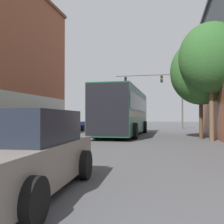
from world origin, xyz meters
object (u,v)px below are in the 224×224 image
(traffic_signal_gantry, at_px, (162,88))
(parked_car_left_far, at_px, (99,123))
(parked_car_left_mid, at_px, (47,127))
(street_tree_far, at_px, (201,72))
(street_tree_near, at_px, (211,58))
(parked_car_left_distant, at_px, (69,124))
(bus, at_px, (123,110))
(hatchback_foreground, at_px, (20,154))

(traffic_signal_gantry, bearing_deg, parked_car_left_far, -174.28)
(parked_car_left_mid, relative_size, street_tree_far, 0.68)
(parked_car_left_mid, relative_size, parked_car_left_far, 0.98)
(parked_car_left_far, relative_size, street_tree_near, 0.64)
(parked_car_left_distant, bearing_deg, street_tree_far, -117.69)
(parked_car_left_distant, bearing_deg, traffic_signal_gantry, -42.63)
(bus, bearing_deg, street_tree_near, -121.36)
(parked_car_left_mid, distance_m, street_tree_far, 10.92)
(parked_car_left_far, height_order, traffic_signal_gantry, traffic_signal_gantry)
(parked_car_left_mid, relative_size, parked_car_left_distant, 0.94)
(parked_car_left_mid, distance_m, parked_car_left_distant, 5.64)
(hatchback_foreground, height_order, parked_car_left_far, hatchback_foreground)
(bus, height_order, street_tree_far, street_tree_far)
(parked_car_left_mid, bearing_deg, parked_car_left_distant, 2.32)
(traffic_signal_gantry, xyz_separation_m, street_tree_far, (2.76, -14.71, -0.72))
(traffic_signal_gantry, distance_m, street_tree_near, 16.40)
(hatchback_foreground, distance_m, street_tree_far, 13.94)
(parked_car_left_distant, height_order, traffic_signal_gantry, traffic_signal_gantry)
(parked_car_left_far, distance_m, traffic_signal_gantry, 8.69)
(bus, height_order, hatchback_foreground, bus)
(street_tree_far, bearing_deg, bus, 158.47)
(parked_car_left_far, height_order, parked_car_left_distant, parked_car_left_distant)
(hatchback_foreground, relative_size, street_tree_far, 0.66)
(parked_car_left_far, xyz_separation_m, street_tree_near, (10.74, -15.33, 4.05))
(street_tree_near, bearing_deg, hatchback_foreground, -113.20)
(bus, distance_m, traffic_signal_gantry, 13.23)
(hatchback_foreground, bearing_deg, traffic_signal_gantry, -7.26)
(street_tree_near, xyz_separation_m, street_tree_far, (-0.42, 1.37, -0.54))
(parked_car_left_mid, xyz_separation_m, street_tree_far, (10.33, -0.14, 3.51))
(hatchback_foreground, xyz_separation_m, parked_car_left_far, (-5.86, 26.70, -0.06))
(bus, xyz_separation_m, street_tree_far, (5.22, -2.06, 2.29))
(bus, distance_m, parked_car_left_mid, 5.59)
(parked_car_left_far, xyz_separation_m, traffic_signal_gantry, (7.56, 0.76, 4.23))
(traffic_signal_gantry, height_order, street_tree_near, traffic_signal_gantry)
(parked_car_left_distant, distance_m, street_tree_far, 12.87)
(hatchback_foreground, bearing_deg, parked_car_left_far, 8.66)
(parked_car_left_far, distance_m, street_tree_far, 17.70)
(parked_car_left_mid, distance_m, parked_car_left_far, 13.81)
(hatchback_foreground, bearing_deg, parked_car_left_distant, 15.72)
(bus, relative_size, street_tree_far, 1.68)
(parked_car_left_far, distance_m, parked_car_left_distant, 8.23)
(street_tree_far, bearing_deg, street_tree_near, -73.00)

